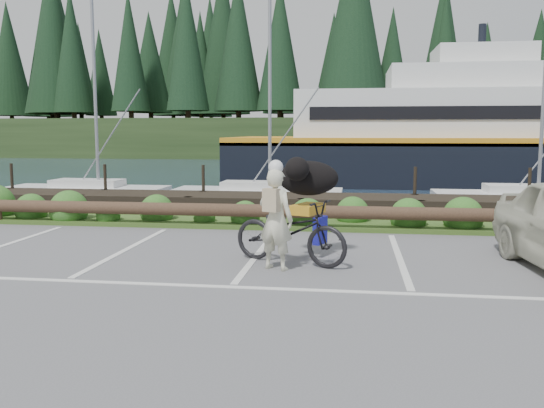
# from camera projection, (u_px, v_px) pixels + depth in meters

# --- Properties ---
(ground) EXTENTS (72.00, 72.00, 0.00)m
(ground) POSITION_uv_depth(u_px,v_px,m) (237.00, 280.00, 8.87)
(ground) COLOR #58575A
(harbor_backdrop) EXTENTS (170.00, 160.00, 30.00)m
(harbor_backdrop) POSITION_uv_depth(u_px,v_px,m) (345.00, 147.00, 85.84)
(harbor_backdrop) COLOR #1B2D42
(harbor_backdrop) RESTS_ON ground
(vegetation_strip) EXTENTS (34.00, 1.60, 0.10)m
(vegetation_strip) POSITION_uv_depth(u_px,v_px,m) (280.00, 223.00, 14.07)
(vegetation_strip) COLOR #3D5B21
(vegetation_strip) RESTS_ON ground
(log_rail) EXTENTS (32.00, 0.30, 0.60)m
(log_rail) POSITION_uv_depth(u_px,v_px,m) (277.00, 230.00, 13.39)
(log_rail) COLOR #443021
(log_rail) RESTS_ON ground
(bicycle) EXTENTS (2.27, 1.49, 1.13)m
(bicycle) POSITION_uv_depth(u_px,v_px,m) (290.00, 232.00, 9.95)
(bicycle) COLOR black
(bicycle) RESTS_ON ground
(cyclist) EXTENTS (0.72, 0.60, 1.68)m
(cyclist) POSITION_uv_depth(u_px,v_px,m) (276.00, 219.00, 9.48)
(cyclist) COLOR beige
(cyclist) RESTS_ON ground
(dog) EXTENTS (0.91, 1.22, 0.63)m
(dog) POSITION_uv_depth(u_px,v_px,m) (308.00, 178.00, 10.43)
(dog) COLOR black
(dog) RESTS_ON bicycle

